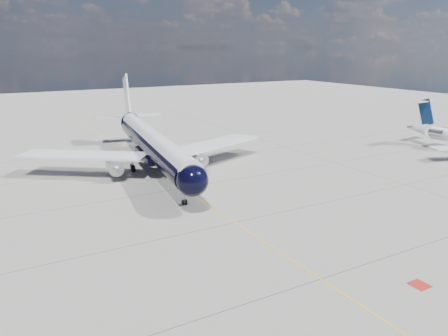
{
  "coord_description": "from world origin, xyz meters",
  "views": [
    {
      "loc": [
        -24.75,
        -31.08,
        19.94
      ],
      "look_at": [
        3.72,
        19.13,
        4.0
      ],
      "focal_mm": 35.0,
      "sensor_mm": 36.0,
      "label": 1
    }
  ],
  "objects": [
    {
      "name": "main_airliner",
      "position": [
        -0.07,
        36.97,
        4.6
      ],
      "size": [
        41.79,
        51.26,
        14.83
      ],
      "rotation": [
        0.0,
        0.0,
        -0.14
      ],
      "color": "black",
      "rests_on": "ground"
    },
    {
      "name": "ground",
      "position": [
        0.0,
        30.0,
        0.0
      ],
      "size": [
        320.0,
        320.0,
        0.0
      ],
      "primitive_type": "plane",
      "color": "gray",
      "rests_on": "ground"
    },
    {
      "name": "taxiway_centerline",
      "position": [
        0.0,
        25.0,
        0.0
      ],
      "size": [
        0.16,
        160.0,
        0.01
      ],
      "primitive_type": "cube",
      "color": "yellow",
      "rests_on": "ground"
    },
    {
      "name": "red_marking",
      "position": [
        6.8,
        -10.0,
        0.0
      ],
      "size": [
        1.6,
        1.6,
        0.01
      ],
      "primitive_type": "cube",
      "color": "maroon",
      "rests_on": "ground"
    }
  ]
}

